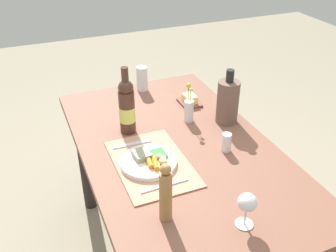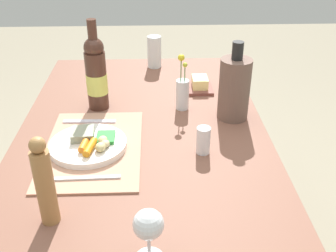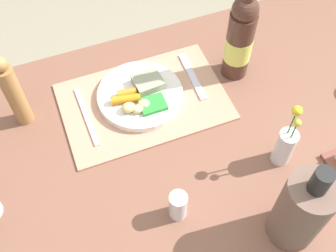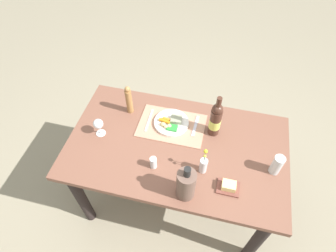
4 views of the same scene
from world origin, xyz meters
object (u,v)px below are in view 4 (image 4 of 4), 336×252
(cooler_bottle, at_px, (186,184))
(butter_dish, at_px, (228,186))
(pepper_mill, at_px, (129,100))
(flower_vase, at_px, (203,165))
(wine_glass, at_px, (98,124))
(water_tumbler, at_px, (276,166))
(wine_bottle, at_px, (215,119))
(fork, at_px, (195,126))
(knife, at_px, (149,120))
(dining_table, at_px, (176,156))
(salt_shaker, at_px, (153,163))
(dinner_plate, at_px, (171,122))

(cooler_bottle, bearing_deg, butter_dish, -159.09)
(pepper_mill, bearing_deg, flower_vase, 148.36)
(wine_glass, relative_size, water_tumbler, 0.94)
(wine_bottle, distance_m, water_tumbler, 0.46)
(wine_glass, height_order, pepper_mill, pepper_mill)
(flower_vase, height_order, pepper_mill, pepper_mill)
(pepper_mill, bearing_deg, wine_glass, 61.38)
(fork, xyz_separation_m, cooler_bottle, (-0.03, 0.50, 0.10))
(wine_glass, bearing_deg, knife, -147.55)
(fork, bearing_deg, dining_table, 65.90)
(cooler_bottle, bearing_deg, pepper_mill, -46.26)
(cooler_bottle, xyz_separation_m, pepper_mill, (0.51, -0.53, 0.00))
(flower_vase, bearing_deg, wine_glass, -9.49)
(pepper_mill, xyz_separation_m, water_tumbler, (-1.00, 0.26, -0.05))
(salt_shaker, xyz_separation_m, butter_dish, (-0.46, 0.04, -0.02))
(fork, xyz_separation_m, pepper_mill, (0.48, -0.03, 0.10))
(dinner_plate, height_order, knife, dinner_plate)
(pepper_mill, height_order, water_tumbler, pepper_mill)
(salt_shaker, bearing_deg, pepper_mill, -54.76)
(flower_vase, bearing_deg, butter_dish, 153.51)
(dinner_plate, distance_m, salt_shaker, 0.35)
(butter_dish, bearing_deg, cooler_bottle, 20.91)
(salt_shaker, xyz_separation_m, pepper_mill, (0.28, -0.40, 0.07))
(fork, height_order, butter_dish, butter_dish)
(cooler_bottle, height_order, wine_glass, cooler_bottle)
(dinner_plate, bearing_deg, flower_vase, 131.09)
(salt_shaker, relative_size, wine_glass, 0.64)
(pepper_mill, bearing_deg, dining_table, 151.13)
(dinner_plate, height_order, butter_dish, same)
(dinner_plate, height_order, fork, dinner_plate)
(dining_table, relative_size, salt_shaker, 16.55)
(dinner_plate, bearing_deg, knife, 2.45)
(salt_shaker, relative_size, butter_dish, 0.66)
(wine_bottle, distance_m, pepper_mill, 0.60)
(butter_dish, xyz_separation_m, pepper_mill, (0.74, -0.44, 0.09))
(fork, distance_m, cooler_bottle, 0.51)
(knife, height_order, wine_bottle, wine_bottle)
(flower_vase, bearing_deg, knife, -35.19)
(cooler_bottle, bearing_deg, salt_shaker, -29.96)
(fork, height_order, water_tumbler, water_tumbler)
(dinner_plate, xyz_separation_m, water_tumbler, (-0.69, 0.21, 0.04))
(dining_table, distance_m, wine_bottle, 0.38)
(dinner_plate, distance_m, pepper_mill, 0.33)
(dinner_plate, height_order, wine_glass, wine_glass)
(flower_vase, bearing_deg, pepper_mill, -31.64)
(fork, distance_m, wine_glass, 0.65)
(salt_shaker, bearing_deg, wine_bottle, -132.16)
(dining_table, relative_size, pepper_mill, 6.07)
(pepper_mill, bearing_deg, cooler_bottle, 133.74)
(salt_shaker, relative_size, flower_vase, 0.41)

